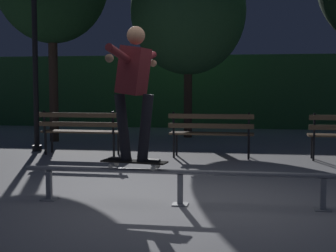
# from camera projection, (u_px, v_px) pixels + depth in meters

# --- Properties ---
(ground_plane) EXTENTS (90.00, 90.00, 0.00)m
(ground_plane) POSITION_uv_depth(u_px,v_px,m) (182.00, 201.00, 6.07)
(ground_plane) COLOR #99999E
(hedge_backdrop) EXTENTS (24.00, 1.20, 2.33)m
(hedge_backdrop) POSITION_uv_depth(u_px,v_px,m) (226.00, 92.00, 16.68)
(hedge_backdrop) COLOR #2D5B33
(hedge_backdrop) RESTS_ON ground
(grind_rail) EXTENTS (3.76, 0.18, 0.41)m
(grind_rail) POSITION_uv_depth(u_px,v_px,m) (180.00, 178.00, 5.87)
(grind_rail) COLOR gray
(grind_rail) RESTS_ON ground
(skateboard) EXTENTS (0.80, 0.32, 0.09)m
(skateboard) POSITION_uv_depth(u_px,v_px,m) (134.00, 162.00, 5.94)
(skateboard) COLOR black
(skateboard) RESTS_ON grind_rail
(skateboarder) EXTENTS (0.63, 1.39, 1.56)m
(skateboarder) POSITION_uv_depth(u_px,v_px,m) (134.00, 82.00, 5.87)
(skateboarder) COLOR black
(skateboarder) RESTS_ON skateboard
(park_bench_leftmost) EXTENTS (1.61, 0.44, 0.88)m
(park_bench_leftmost) POSITION_uv_depth(u_px,v_px,m) (80.00, 128.00, 10.03)
(park_bench_leftmost) COLOR black
(park_bench_leftmost) RESTS_ON ground
(park_bench_left_center) EXTENTS (1.61, 0.44, 0.88)m
(park_bench_left_center) POSITION_uv_depth(u_px,v_px,m) (211.00, 130.00, 9.62)
(park_bench_left_center) COLOR black
(park_bench_left_center) RESTS_ON ground
(tree_behind_benches) EXTENTS (3.00, 3.00, 4.95)m
(tree_behind_benches) POSITION_uv_depth(u_px,v_px,m) (188.00, 11.00, 13.23)
(tree_behind_benches) COLOR #3D2D23
(tree_behind_benches) RESTS_ON ground
(lamp_post_left) EXTENTS (0.32, 0.32, 3.90)m
(lamp_post_left) POSITION_uv_depth(u_px,v_px,m) (35.00, 32.00, 10.48)
(lamp_post_left) COLOR black
(lamp_post_left) RESTS_ON ground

